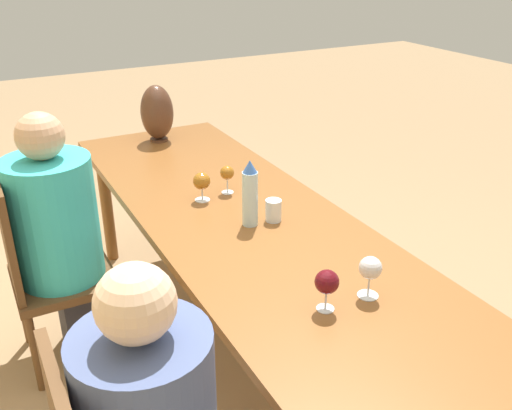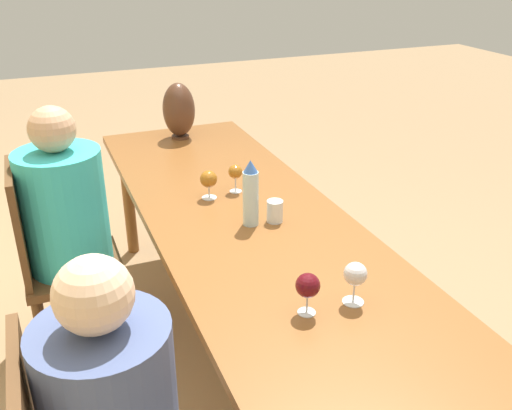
{
  "view_description": "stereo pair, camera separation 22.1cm",
  "coord_description": "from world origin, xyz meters",
  "px_view_note": "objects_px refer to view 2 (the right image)",
  "views": [
    {
      "loc": [
        -1.83,
        0.98,
        1.85
      ],
      "look_at": [
        0.02,
        0.0,
        0.86
      ],
      "focal_mm": 40.0,
      "sensor_mm": 36.0,
      "label": 1
    },
    {
      "loc": [
        -1.93,
        0.78,
        1.85
      ],
      "look_at": [
        0.02,
        0.0,
        0.86
      ],
      "focal_mm": 40.0,
      "sensor_mm": 36.0,
      "label": 2
    }
  ],
  "objects_px": {
    "vase": "(179,110)",
    "wine_glass_1": "(209,180)",
    "water_bottle": "(251,194)",
    "wine_glass_0": "(355,275)",
    "wine_glass_3": "(235,172)",
    "person_far": "(71,227)",
    "wine_glass_2": "(308,286)",
    "water_tumbler": "(275,211)",
    "chair_far": "(55,257)"
  },
  "relations": [
    {
      "from": "wine_glass_2",
      "to": "chair_far",
      "type": "height_order",
      "value": "chair_far"
    },
    {
      "from": "wine_glass_0",
      "to": "wine_glass_1",
      "type": "distance_m",
      "value": 0.99
    },
    {
      "from": "person_far",
      "to": "wine_glass_1",
      "type": "bearing_deg",
      "value": -106.96
    },
    {
      "from": "water_bottle",
      "to": "wine_glass_0",
      "type": "height_order",
      "value": "water_bottle"
    },
    {
      "from": "vase",
      "to": "wine_glass_1",
      "type": "relative_size",
      "value": 2.47
    },
    {
      "from": "water_bottle",
      "to": "wine_glass_0",
      "type": "distance_m",
      "value": 0.66
    },
    {
      "from": "wine_glass_1",
      "to": "water_tumbler",
      "type": "bearing_deg",
      "value": -150.92
    },
    {
      "from": "wine_glass_1",
      "to": "wine_glass_3",
      "type": "distance_m",
      "value": 0.14
    },
    {
      "from": "water_tumbler",
      "to": "wine_glass_1",
      "type": "bearing_deg",
      "value": 29.08
    },
    {
      "from": "person_far",
      "to": "vase",
      "type": "bearing_deg",
      "value": -45.39
    },
    {
      "from": "wine_glass_2",
      "to": "chair_far",
      "type": "relative_size",
      "value": 0.15
    },
    {
      "from": "wine_glass_0",
      "to": "wine_glass_2",
      "type": "distance_m",
      "value": 0.17
    },
    {
      "from": "wine_glass_1",
      "to": "wine_glass_2",
      "type": "distance_m",
      "value": 0.96
    },
    {
      "from": "wine_glass_2",
      "to": "wine_glass_1",
      "type": "bearing_deg",
      "value": 1.08
    },
    {
      "from": "wine_glass_2",
      "to": "water_tumbler",
      "type": "bearing_deg",
      "value": -14.69
    },
    {
      "from": "wine_glass_2",
      "to": "person_far",
      "type": "bearing_deg",
      "value": 28.76
    },
    {
      "from": "vase",
      "to": "wine_glass_2",
      "type": "distance_m",
      "value": 1.86
    },
    {
      "from": "water_tumbler",
      "to": "wine_glass_0",
      "type": "relative_size",
      "value": 0.64
    },
    {
      "from": "wine_glass_1",
      "to": "vase",
      "type": "bearing_deg",
      "value": -6.68
    },
    {
      "from": "vase",
      "to": "chair_far",
      "type": "distance_m",
      "value": 1.16
    },
    {
      "from": "water_tumbler",
      "to": "wine_glass_2",
      "type": "distance_m",
      "value": 0.66
    },
    {
      "from": "wine_glass_3",
      "to": "chair_far",
      "type": "height_order",
      "value": "chair_far"
    },
    {
      "from": "vase",
      "to": "wine_glass_2",
      "type": "bearing_deg",
      "value": 177.33
    },
    {
      "from": "wine_glass_3",
      "to": "person_far",
      "type": "height_order",
      "value": "person_far"
    },
    {
      "from": "vase",
      "to": "person_far",
      "type": "bearing_deg",
      "value": 134.61
    },
    {
      "from": "water_bottle",
      "to": "wine_glass_1",
      "type": "xyz_separation_m",
      "value": [
        0.32,
        0.08,
        -0.05
      ]
    },
    {
      "from": "water_tumbler",
      "to": "wine_glass_3",
      "type": "relative_size",
      "value": 0.71
    },
    {
      "from": "wine_glass_0",
      "to": "chair_far",
      "type": "bearing_deg",
      "value": 37.66
    },
    {
      "from": "chair_far",
      "to": "water_bottle",
      "type": "bearing_deg",
      "value": -122.7
    },
    {
      "from": "wine_glass_0",
      "to": "water_bottle",
      "type": "bearing_deg",
      "value": 9.25
    },
    {
      "from": "water_tumbler",
      "to": "wine_glass_2",
      "type": "bearing_deg",
      "value": 165.31
    },
    {
      "from": "water_tumbler",
      "to": "person_far",
      "type": "distance_m",
      "value": 0.97
    },
    {
      "from": "wine_glass_1",
      "to": "wine_glass_3",
      "type": "bearing_deg",
      "value": -80.41
    },
    {
      "from": "vase",
      "to": "person_far",
      "type": "xyz_separation_m",
      "value": [
        -0.71,
        0.72,
        -0.29
      ]
    },
    {
      "from": "wine_glass_3",
      "to": "person_far",
      "type": "relative_size",
      "value": 0.11
    },
    {
      "from": "water_bottle",
      "to": "chair_far",
      "type": "relative_size",
      "value": 0.3
    },
    {
      "from": "wine_glass_2",
      "to": "wine_glass_3",
      "type": "relative_size",
      "value": 1.07
    },
    {
      "from": "vase",
      "to": "person_far",
      "type": "relative_size",
      "value": 0.27
    },
    {
      "from": "wine_glass_0",
      "to": "wine_glass_3",
      "type": "distance_m",
      "value": 0.99
    },
    {
      "from": "water_bottle",
      "to": "wine_glass_3",
      "type": "distance_m",
      "value": 0.35
    },
    {
      "from": "wine_glass_2",
      "to": "chair_far",
      "type": "bearing_deg",
      "value": 32.14
    },
    {
      "from": "wine_glass_0",
      "to": "wine_glass_1",
      "type": "height_order",
      "value": "wine_glass_0"
    },
    {
      "from": "wine_glass_0",
      "to": "wine_glass_2",
      "type": "relative_size",
      "value": 1.03
    },
    {
      "from": "water_bottle",
      "to": "water_tumbler",
      "type": "height_order",
      "value": "water_bottle"
    },
    {
      "from": "water_bottle",
      "to": "chair_far",
      "type": "distance_m",
      "value": 1.02
    },
    {
      "from": "chair_far",
      "to": "wine_glass_1",
      "type": "bearing_deg",
      "value": -104.86
    },
    {
      "from": "wine_glass_3",
      "to": "person_far",
      "type": "bearing_deg",
      "value": 77.7
    },
    {
      "from": "wine_glass_3",
      "to": "chair_far",
      "type": "relative_size",
      "value": 0.14
    },
    {
      "from": "wine_glass_1",
      "to": "water_bottle",
      "type": "bearing_deg",
      "value": -165.74
    },
    {
      "from": "water_bottle",
      "to": "wine_glass_2",
      "type": "relative_size",
      "value": 1.99
    }
  ]
}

